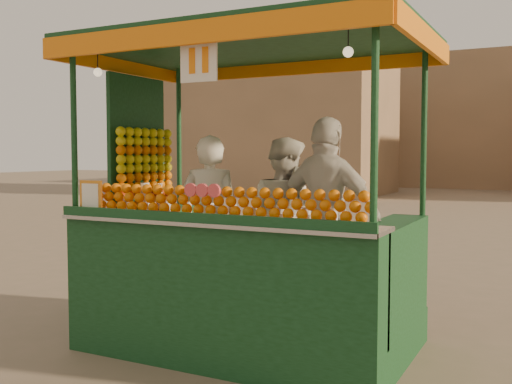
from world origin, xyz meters
The scene contains 7 objects.
ground centered at (0.00, 0.00, 0.00)m, with size 90.00×90.00×0.00m, color #6B5E4D.
building_left centered at (-9.00, 20.00, 3.00)m, with size 10.00×6.00×6.00m, color #937153.
building_center centered at (-2.00, 30.00, 3.50)m, with size 14.00×7.00×7.00m, color #937153.
juice_cart centered at (0.21, -0.36, 0.93)m, with size 3.13×2.03×2.84m.
vendor_left centered at (-0.24, -0.11, 1.15)m, with size 0.69×0.57×1.64m.
vendor_middle centered at (0.38, 0.31, 1.14)m, with size 0.97×0.88×1.62m.
vendor_right centered at (0.93, 0.02, 1.23)m, with size 1.11×0.62×1.80m.
Camera 1 is at (2.81, -5.08, 1.79)m, focal length 41.86 mm.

